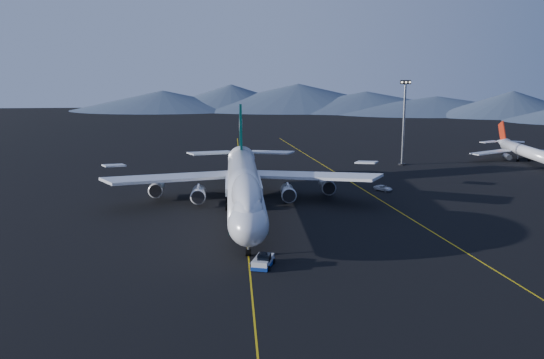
{
  "coord_description": "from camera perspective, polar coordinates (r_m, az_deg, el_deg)",
  "views": [
    {
      "loc": [
        -2.56,
        -118.42,
        31.58
      ],
      "look_at": [
        5.89,
        4.06,
        6.0
      ],
      "focal_mm": 40.0,
      "sensor_mm": 36.0,
      "label": 1
    }
  ],
  "objects": [
    {
      "name": "ground",
      "position": [
        122.58,
        -2.62,
        -3.17
      ],
      "size": [
        500.0,
        500.0,
        0.0
      ],
      "primitive_type": "plane",
      "color": "black",
      "rests_on": "ground"
    },
    {
      "name": "second_jet",
      "position": [
        194.94,
        22.69,
        2.48
      ],
      "size": [
        32.83,
        37.09,
        10.55
      ],
      "rotation": [
        0.0,
        0.0,
        -0.34
      ],
      "color": "silver",
      "rests_on": "ground"
    },
    {
      "name": "taxiway_line_side",
      "position": [
        136.19,
        10.0,
        -1.82
      ],
      "size": [
        28.08,
        198.09,
        0.01
      ],
      "primitive_type": "cube",
      "rotation": [
        0.0,
        0.0,
        0.14
      ],
      "color": "gold",
      "rests_on": "ground"
    },
    {
      "name": "taxiway_line_main",
      "position": [
        122.58,
        -2.62,
        -3.17
      ],
      "size": [
        0.25,
        220.0,
        0.01
      ],
      "primitive_type": "cube",
      "color": "gold",
      "rests_on": "ground"
    },
    {
      "name": "service_van",
      "position": [
        144.63,
        10.42,
        -0.79
      ],
      "size": [
        4.49,
        4.71,
        1.24
      ],
      "primitive_type": "imported",
      "rotation": [
        0.0,
        0.0,
        0.72
      ],
      "color": "silver",
      "rests_on": "ground"
    },
    {
      "name": "pushback_tug",
      "position": [
        92.25,
        -0.87,
        -7.79
      ],
      "size": [
        4.01,
        5.61,
        2.21
      ],
      "rotation": [
        0.0,
        0.0,
        -0.3
      ],
      "color": "silver",
      "rests_on": "ground"
    },
    {
      "name": "floodlight_mast",
      "position": [
        177.7,
        12.3,
        5.27
      ],
      "size": [
        3.0,
        2.25,
        24.25
      ],
      "rotation": [
        0.0,
        0.0,
        -0.22
      ],
      "color": "black",
      "rests_on": "ground"
    },
    {
      "name": "boeing_747",
      "position": [
        121.25,
        -2.65,
        -0.51
      ],
      "size": [
        59.62,
        72.43,
        19.37
      ],
      "color": "silver",
      "rests_on": "ground"
    }
  ]
}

